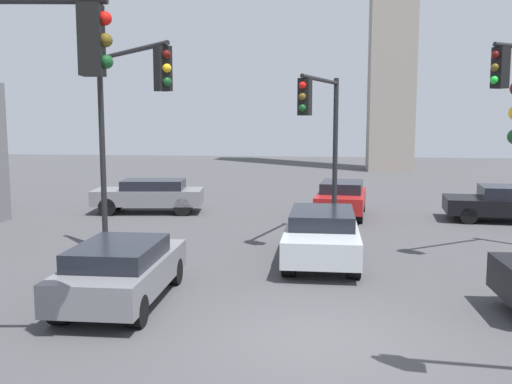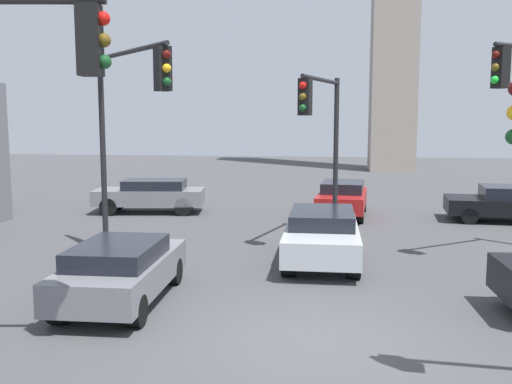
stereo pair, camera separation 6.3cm
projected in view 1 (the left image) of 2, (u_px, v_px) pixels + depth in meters
name	position (u px, v px, depth m)	size (l,w,h in m)	color
ground_plane	(317.00, 341.00, 9.73)	(95.92, 95.92, 0.00)	#424244
traffic_light_0	(128.00, 106.00, 14.64)	(2.96, 3.19, 5.70)	black
traffic_light_1	(321.00, 122.00, 17.06)	(1.17, 3.46, 5.06)	black
car_0	(150.00, 195.00, 22.97)	(4.49, 2.25, 1.34)	slate
car_2	(122.00, 270.00, 11.70)	(1.82, 4.05, 1.28)	slate
car_3	(341.00, 198.00, 22.16)	(2.11, 4.11, 1.34)	maroon
car_5	(512.00, 203.00, 20.98)	(4.78, 2.41, 1.31)	black
car_6	(322.00, 234.00, 15.12)	(1.87, 4.49, 1.35)	#ADB2B7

